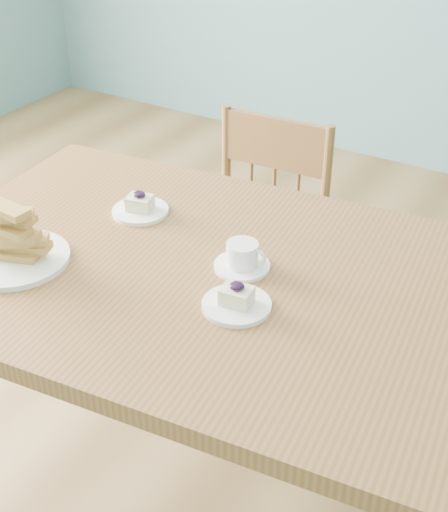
# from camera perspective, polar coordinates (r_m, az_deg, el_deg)

# --- Properties ---
(room) EXTENTS (5.01, 5.01, 2.71)m
(room) POSITION_cam_1_polar(r_m,az_deg,el_deg) (1.45, -10.23, 18.98)
(room) COLOR olive
(room) RESTS_ON ground
(dining_table) EXTENTS (1.61, 1.04, 0.81)m
(dining_table) POSITION_cam_1_polar(r_m,az_deg,el_deg) (1.57, 1.73, -4.32)
(dining_table) COLOR brown
(dining_table) RESTS_ON ground
(dining_chair) EXTENTS (0.41, 0.40, 0.86)m
(dining_chair) POSITION_cam_1_polar(r_m,az_deg,el_deg) (2.34, 2.55, 0.53)
(dining_chair) COLOR brown
(dining_chair) RESTS_ON ground
(cheesecake_plate_near) EXTENTS (0.14, 0.14, 0.06)m
(cheesecake_plate_near) POSITION_cam_1_polar(r_m,az_deg,el_deg) (1.44, 1.02, -3.64)
(cheesecake_plate_near) COLOR white
(cheesecake_plate_near) RESTS_ON dining_table
(cheesecake_plate_far) EXTENTS (0.14, 0.14, 0.06)m
(cheesecake_plate_far) POSITION_cam_1_polar(r_m,az_deg,el_deg) (1.78, -6.72, 3.87)
(cheesecake_plate_far) COLOR white
(cheesecake_plate_far) RESTS_ON dining_table
(coffee_cup) EXTENTS (0.12, 0.12, 0.06)m
(coffee_cup) POSITION_cam_1_polar(r_m,az_deg,el_deg) (1.55, 1.50, -0.14)
(coffee_cup) COLOR white
(coffee_cup) RESTS_ON dining_table
(biscotti_plate) EXTENTS (0.24, 0.24, 0.15)m
(biscotti_plate) POSITION_cam_1_polar(r_m,az_deg,el_deg) (1.63, -16.60, 1.07)
(biscotti_plate) COLOR white
(biscotti_plate) RESTS_ON dining_table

